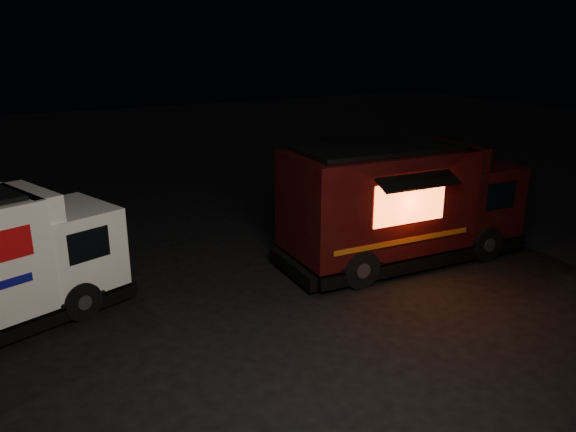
% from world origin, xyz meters
% --- Properties ---
extents(ground, '(80.00, 80.00, 0.00)m').
position_xyz_m(ground, '(0.00, 0.00, 0.00)').
color(ground, black).
rests_on(ground, ground).
extents(red_truck, '(6.83, 2.96, 3.10)m').
position_xyz_m(red_truck, '(4.55, 1.78, 1.55)').
color(red_truck, '#330C09').
rests_on(red_truck, ground).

